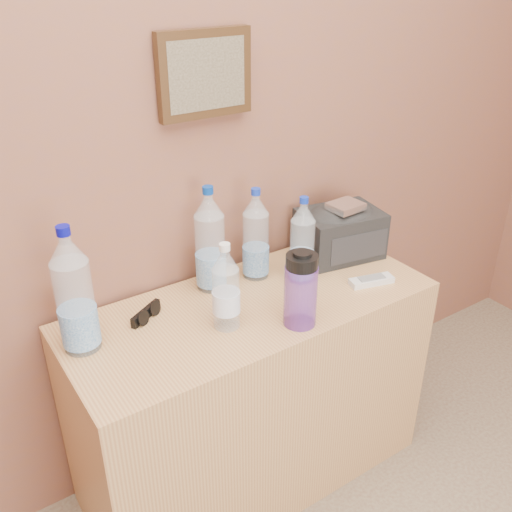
{
  "coord_description": "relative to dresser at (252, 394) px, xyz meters",
  "views": [
    {
      "loc": [
        -0.6,
        0.48,
        1.71
      ],
      "look_at": [
        0.23,
        1.71,
        0.92
      ],
      "focal_mm": 40.0,
      "sensor_mm": 36.0,
      "label": 1
    }
  ],
  "objects": [
    {
      "name": "dresser",
      "position": [
        0.0,
        0.0,
        0.0
      ],
      "size": [
        1.18,
        0.49,
        0.74
      ],
      "primitive_type": "cube",
      "color": "#A58554",
      "rests_on": "ground"
    },
    {
      "name": "nalgene_bottle",
      "position": [
        0.06,
        -0.17,
        0.49
      ],
      "size": [
        0.1,
        0.1,
        0.24
      ],
      "rotation": [
        0.0,
        0.0,
        -0.08
      ],
      "color": "#6933AD",
      "rests_on": "dresser"
    },
    {
      "name": "sunglasses",
      "position": [
        -0.31,
        0.11,
        0.39
      ],
      "size": [
        0.13,
        0.1,
        0.03
      ],
      "primitive_type": null,
      "rotation": [
        0.0,
        0.0,
        0.52
      ],
      "color": "black",
      "rests_on": "dresser"
    },
    {
      "name": "ac_remote",
      "position": [
        0.4,
        -0.12,
        0.38
      ],
      "size": [
        0.16,
        0.09,
        0.02
      ],
      "primitive_type": "cube",
      "rotation": [
        0.0,
        0.0,
        -0.26
      ],
      "color": "silver",
      "rests_on": "dresser"
    },
    {
      "name": "foil_packet",
      "position": [
        0.44,
        0.07,
        0.57
      ],
      "size": [
        0.12,
        0.1,
        0.02
      ],
      "primitive_type": "cube",
      "rotation": [
        0.0,
        0.0,
        0.05
      ],
      "color": "white",
      "rests_on": "toiletry_bag"
    },
    {
      "name": "picture_frame",
      "position": [
        0.0,
        0.24,
        1.03
      ],
      "size": [
        0.3,
        0.03,
        0.25
      ],
      "primitive_type": null,
      "color": "#382311",
      "rests_on": "room_shell"
    },
    {
      "name": "pet_large_b",
      "position": [
        -0.05,
        0.16,
        0.52
      ],
      "size": [
        0.1,
        0.1,
        0.35
      ],
      "rotation": [
        0.0,
        0.0,
        0.28
      ],
      "color": "white",
      "rests_on": "dresser"
    },
    {
      "name": "pet_small",
      "position": [
        -0.13,
        -0.06,
        0.49
      ],
      "size": [
        0.08,
        0.08,
        0.27
      ],
      "rotation": [
        0.0,
        0.0,
        0.35
      ],
      "color": "#A9C6D2",
      "rests_on": "dresser"
    },
    {
      "name": "pet_large_a",
      "position": [
        -0.51,
        0.08,
        0.53
      ],
      "size": [
        0.1,
        0.1,
        0.37
      ],
      "rotation": [
        0.0,
        0.0,
        0.04
      ],
      "color": "silver",
      "rests_on": "dresser"
    },
    {
      "name": "pet_large_c",
      "position": [
        0.11,
        0.14,
        0.51
      ],
      "size": [
        0.09,
        0.09,
        0.32
      ],
      "rotation": [
        0.0,
        0.0,
        -0.08
      ],
      "color": "silver",
      "rests_on": "dresser"
    },
    {
      "name": "pet_large_d",
      "position": [
        0.22,
        0.04,
        0.5
      ],
      "size": [
        0.08,
        0.08,
        0.3
      ],
      "rotation": [
        0.0,
        0.0,
        -0.33
      ],
      "color": "white",
      "rests_on": "dresser"
    },
    {
      "name": "toiletry_bag",
      "position": [
        0.45,
        0.1,
        0.46
      ],
      "size": [
        0.31,
        0.25,
        0.19
      ],
      "primitive_type": null,
      "rotation": [
        0.0,
        0.0,
        -0.18
      ],
      "color": "#26262A",
      "rests_on": "dresser"
    }
  ]
}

